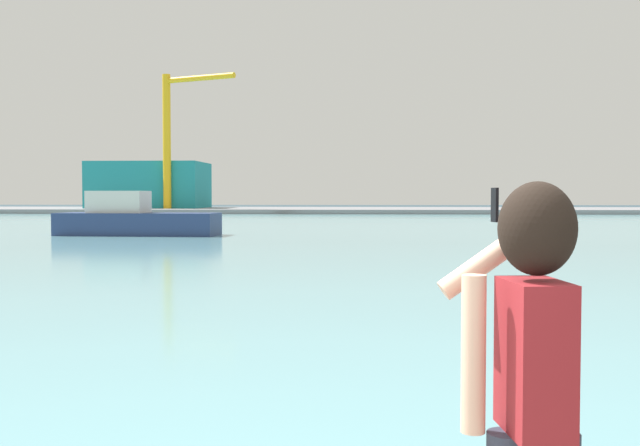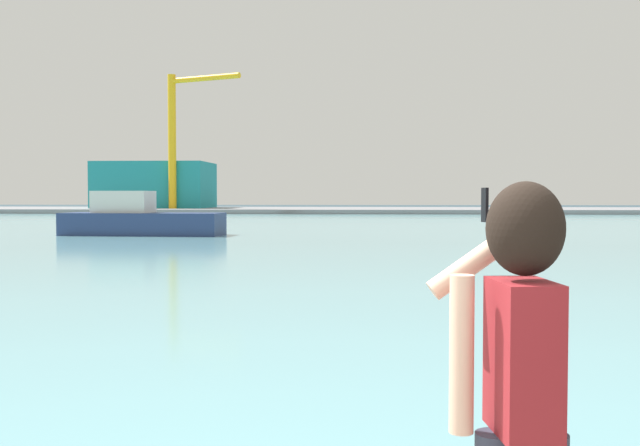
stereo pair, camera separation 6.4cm
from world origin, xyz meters
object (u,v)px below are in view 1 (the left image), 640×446
(boat_moored, at_px, (134,219))
(port_crane, at_px, (174,128))
(person_photographer, at_px, (531,366))
(warehouse_left, at_px, (150,185))

(boat_moored, bearing_deg, port_crane, 105.45)
(person_photographer, xyz_separation_m, warehouse_left, (-28.80, 93.18, 1.93))
(boat_moored, distance_m, port_crane, 52.29)
(person_photographer, relative_size, boat_moored, 0.19)
(person_photographer, bearing_deg, warehouse_left, 10.78)
(boat_moored, bearing_deg, warehouse_left, 108.90)
(boat_moored, distance_m, warehouse_left, 58.42)
(warehouse_left, height_order, port_crane, port_crane)
(warehouse_left, relative_size, port_crane, 0.87)
(boat_moored, height_order, port_crane, port_crane)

